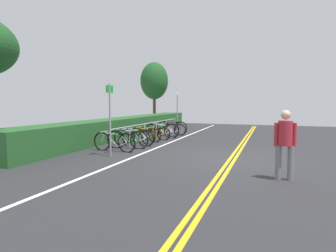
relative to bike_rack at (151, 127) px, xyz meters
name	(u,v)px	position (x,y,z in m)	size (l,w,h in m)	color
ground_plane	(233,159)	(-3.06, -4.17, -0.67)	(29.63, 13.38, 0.05)	#2B2B2D
centre_line_yellow_inner	(235,159)	(-3.06, -4.25, -0.64)	(26.67, 0.10, 0.00)	gold
centre_line_yellow_outer	(230,159)	(-3.06, -4.09, -0.64)	(26.67, 0.10, 0.00)	gold
bike_lane_stripe_white	(144,153)	(-3.06, -1.05, -0.64)	(26.67, 0.12, 0.00)	white
bike_rack	(151,127)	(0.00, 0.00, 0.00)	(7.22, 0.05, 0.87)	#9EA0A5
bicycle_0	(114,142)	(-3.13, 0.13, -0.29)	(0.46, 1.81, 0.76)	black
bicycle_1	(128,139)	(-2.37, -0.03, -0.29)	(0.46, 1.69, 0.77)	black
bicycle_2	(134,138)	(-1.66, 0.06, -0.30)	(0.46, 1.79, 0.73)	black
bicycle_3	(138,136)	(-1.07, 0.14, -0.32)	(0.46, 1.65, 0.70)	black
bicycle_4	(146,135)	(-0.33, 0.11, -0.32)	(0.46, 1.62, 0.70)	black
bicycle_5	(153,134)	(0.30, 0.00, -0.33)	(0.53, 1.63, 0.68)	black
bicycle_6	(162,131)	(1.09, -0.14, -0.28)	(0.64, 1.69, 0.78)	black
bicycle_7	(162,130)	(1.77, 0.08, -0.29)	(0.46, 1.83, 0.76)	black
bicycle_8	(170,130)	(2.38, -0.13, -0.33)	(0.66, 1.67, 0.69)	black
bicycle_9	(172,128)	(3.06, -0.02, -0.27)	(0.46, 1.85, 0.79)	black
pedestrian	(285,140)	(-5.21, -5.61, 0.29)	(0.32, 0.49, 1.63)	slate
sign_post_near	(110,113)	(-4.02, -0.25, 0.80)	(0.36, 0.06, 2.43)	gray
sign_post_far	(177,107)	(4.11, 0.02, 0.87)	(0.36, 0.06, 2.55)	gray
hedge_backdrop	(126,127)	(1.50, 2.10, -0.15)	(16.17, 1.39, 0.99)	#235626
tree_mid	(154,81)	(8.14, 3.18, 2.79)	(2.12, 2.12, 4.87)	#473323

